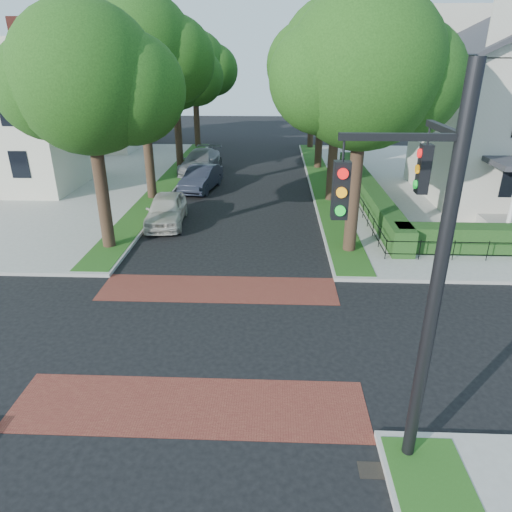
% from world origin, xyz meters
% --- Properties ---
extents(ground, '(120.00, 120.00, 0.00)m').
position_xyz_m(ground, '(0.00, 0.00, 0.00)').
color(ground, black).
rests_on(ground, ground).
extents(crosswalk_far, '(9.00, 2.20, 0.01)m').
position_xyz_m(crosswalk_far, '(0.00, 3.20, 0.01)').
color(crosswalk_far, maroon).
rests_on(crosswalk_far, ground).
extents(crosswalk_near, '(9.00, 2.20, 0.01)m').
position_xyz_m(crosswalk_near, '(0.00, -3.20, 0.01)').
color(crosswalk_near, maroon).
rests_on(crosswalk_near, ground).
extents(storm_drain, '(0.65, 0.45, 0.01)m').
position_xyz_m(storm_drain, '(4.30, -5.00, 0.01)').
color(storm_drain, black).
rests_on(storm_drain, ground).
extents(grass_strip_ne, '(1.60, 29.80, 0.02)m').
position_xyz_m(grass_strip_ne, '(5.40, 19.10, 0.16)').
color(grass_strip_ne, '#224413').
rests_on(grass_strip_ne, sidewalk_ne).
extents(grass_strip_nw, '(1.60, 29.80, 0.02)m').
position_xyz_m(grass_strip_nw, '(-5.40, 19.10, 0.16)').
color(grass_strip_nw, '#224413').
rests_on(grass_strip_nw, sidewalk_nw).
extents(tree_right_near, '(7.75, 6.67, 10.66)m').
position_xyz_m(tree_right_near, '(5.60, 7.24, 7.63)').
color(tree_right_near, black).
rests_on(tree_right_near, sidewalk_ne).
extents(tree_right_mid, '(8.25, 7.09, 11.22)m').
position_xyz_m(tree_right_mid, '(5.61, 15.25, 7.99)').
color(tree_right_mid, black).
rests_on(tree_right_mid, sidewalk_ne).
extents(tree_right_far, '(7.25, 6.23, 9.74)m').
position_xyz_m(tree_right_far, '(5.60, 24.22, 6.91)').
color(tree_right_far, black).
rests_on(tree_right_far, sidewalk_ne).
extents(tree_right_back, '(7.50, 6.45, 10.20)m').
position_xyz_m(tree_right_back, '(5.60, 33.23, 7.27)').
color(tree_right_back, black).
rests_on(tree_right_back, sidewalk_ne).
extents(tree_left_near, '(7.50, 6.45, 10.20)m').
position_xyz_m(tree_left_near, '(-5.40, 7.23, 7.27)').
color(tree_left_near, black).
rests_on(tree_left_near, sidewalk_nw).
extents(tree_left_mid, '(8.00, 6.88, 11.48)m').
position_xyz_m(tree_left_mid, '(-5.39, 15.24, 8.34)').
color(tree_left_mid, black).
rests_on(tree_left_mid, sidewalk_nw).
extents(tree_left_far, '(7.00, 6.02, 9.86)m').
position_xyz_m(tree_left_far, '(-5.40, 24.22, 7.12)').
color(tree_left_far, black).
rests_on(tree_left_far, sidewalk_nw).
extents(tree_left_back, '(7.75, 6.66, 10.44)m').
position_xyz_m(tree_left_back, '(-5.40, 33.24, 7.41)').
color(tree_left_back, black).
rests_on(tree_left_back, sidewalk_nw).
extents(hedge_main_road, '(1.00, 18.00, 1.20)m').
position_xyz_m(hedge_main_road, '(7.70, 15.00, 0.75)').
color(hedge_main_road, '#143B15').
rests_on(hedge_main_road, sidewalk_ne).
extents(fence_main_road, '(0.06, 18.00, 0.90)m').
position_xyz_m(fence_main_road, '(6.90, 15.00, 0.60)').
color(fence_main_road, black).
rests_on(fence_main_road, sidewalk_ne).
extents(house_left_near, '(10.00, 9.00, 10.14)m').
position_xyz_m(house_left_near, '(-15.49, 17.99, 5.04)').
color(house_left_near, beige).
rests_on(house_left_near, sidewalk_nw).
extents(house_left_far, '(10.00, 9.00, 10.14)m').
position_xyz_m(house_left_far, '(-15.49, 31.99, 5.04)').
color(house_left_far, beige).
rests_on(house_left_far, sidewalk_nw).
extents(traffic_signal, '(2.17, 2.00, 8.00)m').
position_xyz_m(traffic_signal, '(4.89, -4.41, 4.71)').
color(traffic_signal, black).
rests_on(traffic_signal, sidewalk_se).
extents(parked_car_front, '(2.25, 4.82, 1.59)m').
position_xyz_m(parked_car_front, '(-3.60, 10.54, 0.80)').
color(parked_car_front, beige).
rests_on(parked_car_front, ground).
extents(parked_car_middle, '(2.46, 5.02, 1.58)m').
position_xyz_m(parked_car_middle, '(-2.79, 17.42, 0.79)').
color(parked_car_middle, '#222533').
rests_on(parked_car_middle, ground).
extents(parked_car_rear, '(3.04, 6.06, 1.69)m').
position_xyz_m(parked_car_rear, '(-3.60, 22.44, 0.84)').
color(parked_car_rear, slate).
rests_on(parked_car_rear, ground).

